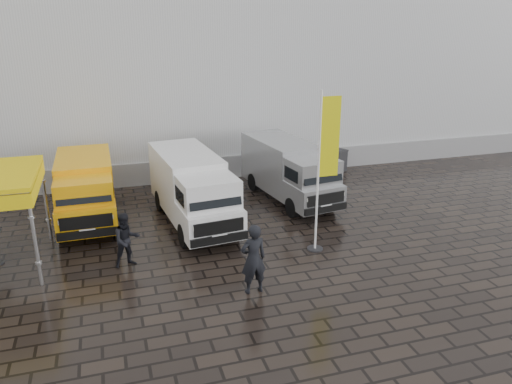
{
  "coord_description": "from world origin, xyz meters",
  "views": [
    {
      "loc": [
        -5.55,
        -13.19,
        6.91
      ],
      "look_at": [
        -0.84,
        2.2,
        1.26
      ],
      "focal_mm": 35.0,
      "sensor_mm": 36.0,
      "label": 1
    }
  ],
  "objects_px": {
    "van_white": "(193,191)",
    "person_front": "(253,259)",
    "van_yellow": "(86,192)",
    "person_tent": "(127,240)",
    "flagpole": "(324,164)",
    "van_silver": "(289,172)",
    "wheelie_bin": "(339,160)"
  },
  "relations": [
    {
      "from": "flagpole",
      "to": "wheelie_bin",
      "type": "height_order",
      "value": "flagpole"
    },
    {
      "from": "van_yellow",
      "to": "van_silver",
      "type": "relative_size",
      "value": 0.91
    },
    {
      "from": "van_yellow",
      "to": "van_white",
      "type": "xyz_separation_m",
      "value": [
        3.56,
        -1.24,
        0.09
      ]
    },
    {
      "from": "van_yellow",
      "to": "van_white",
      "type": "distance_m",
      "value": 3.77
    },
    {
      "from": "van_white",
      "to": "wheelie_bin",
      "type": "height_order",
      "value": "van_white"
    },
    {
      "from": "van_silver",
      "to": "wheelie_bin",
      "type": "distance_m",
      "value": 4.8
    },
    {
      "from": "van_silver",
      "to": "flagpole",
      "type": "xyz_separation_m",
      "value": [
        -0.62,
        -4.51,
        1.63
      ]
    },
    {
      "from": "van_yellow",
      "to": "wheelie_bin",
      "type": "bearing_deg",
      "value": 14.81
    },
    {
      "from": "van_white",
      "to": "wheelie_bin",
      "type": "distance_m",
      "value": 8.88
    },
    {
      "from": "flagpole",
      "to": "person_tent",
      "type": "bearing_deg",
      "value": 173.97
    },
    {
      "from": "van_yellow",
      "to": "person_front",
      "type": "xyz_separation_m",
      "value": [
        4.22,
        -6.36,
        -0.15
      ]
    },
    {
      "from": "van_white",
      "to": "person_tent",
      "type": "relative_size",
      "value": 3.41
    },
    {
      "from": "person_tent",
      "to": "van_white",
      "type": "bearing_deg",
      "value": 31.82
    },
    {
      "from": "wheelie_bin",
      "to": "person_front",
      "type": "relative_size",
      "value": 0.53
    },
    {
      "from": "van_yellow",
      "to": "van_silver",
      "type": "xyz_separation_m",
      "value": [
        7.62,
        0.06,
        0.03
      ]
    },
    {
      "from": "wheelie_bin",
      "to": "person_tent",
      "type": "height_order",
      "value": "person_tent"
    },
    {
      "from": "van_white",
      "to": "person_front",
      "type": "bearing_deg",
      "value": -88.46
    },
    {
      "from": "van_white",
      "to": "person_front",
      "type": "xyz_separation_m",
      "value": [
        0.66,
        -5.12,
        -0.24
      ]
    },
    {
      "from": "van_white",
      "to": "flagpole",
      "type": "relative_size",
      "value": 1.12
    },
    {
      "from": "van_silver",
      "to": "person_tent",
      "type": "bearing_deg",
      "value": -157.56
    },
    {
      "from": "wheelie_bin",
      "to": "flagpole",
      "type": "bearing_deg",
      "value": -134.43
    },
    {
      "from": "flagpole",
      "to": "person_front",
      "type": "distance_m",
      "value": 3.83
    },
    {
      "from": "van_white",
      "to": "person_tent",
      "type": "distance_m",
      "value": 3.57
    },
    {
      "from": "van_silver",
      "to": "person_front",
      "type": "height_order",
      "value": "van_silver"
    },
    {
      "from": "van_silver",
      "to": "person_tent",
      "type": "relative_size",
      "value": 3.25
    },
    {
      "from": "flagpole",
      "to": "person_tent",
      "type": "height_order",
      "value": "flagpole"
    },
    {
      "from": "van_yellow",
      "to": "person_tent",
      "type": "height_order",
      "value": "van_yellow"
    },
    {
      "from": "van_white",
      "to": "van_silver",
      "type": "bearing_deg",
      "value": 11.88
    },
    {
      "from": "van_silver",
      "to": "person_front",
      "type": "bearing_deg",
      "value": -126.48
    },
    {
      "from": "person_front",
      "to": "person_tent",
      "type": "xyz_separation_m",
      "value": [
        -3.08,
        2.52,
        -0.15
      ]
    },
    {
      "from": "van_silver",
      "to": "person_tent",
      "type": "xyz_separation_m",
      "value": [
        -6.48,
        -3.9,
        -0.33
      ]
    },
    {
      "from": "van_silver",
      "to": "wheelie_bin",
      "type": "relative_size",
      "value": 5.17
    }
  ]
}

